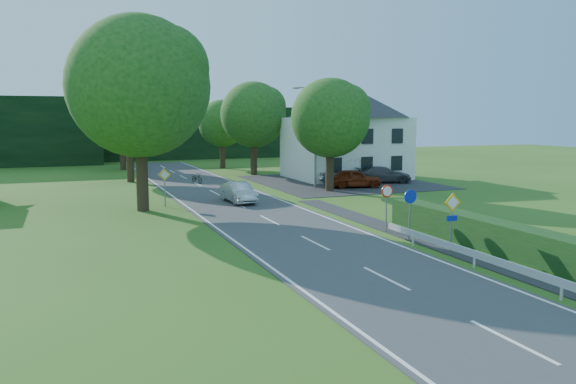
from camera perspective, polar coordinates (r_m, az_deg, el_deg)
name	(u,v)px	position (r m, az deg, el deg)	size (l,w,h in m)	color
ground	(511,343)	(15.69, 21.76, -14.02)	(160.00, 160.00, 0.00)	#2F5618
road	(258,215)	(32.63, -3.07, -2.31)	(7.00, 80.00, 0.04)	#3E3E41
parking_pad	(341,182)	(49.15, 5.37, 1.02)	(14.00, 16.00, 0.04)	black
line_edge_left	(203,218)	(31.76, -8.64, -2.62)	(0.12, 80.00, 0.01)	white
line_edge_right	(309,211)	(33.79, 2.16, -1.92)	(0.12, 80.00, 0.01)	white
line_centre	(258,214)	(32.63, -3.07, -2.27)	(0.12, 80.00, 0.01)	white
tree_main	(140,114)	(34.73, -14.82, 7.66)	(9.40, 9.40, 11.64)	#164615
tree_left_far	(129,133)	(50.76, -15.84, 5.81)	(7.00, 7.00, 8.58)	#164615
tree_right_far	(253,128)	(55.24, -3.53, 6.47)	(7.40, 7.40, 9.09)	#164615
tree_left_back	(122,132)	(62.75, -16.53, 5.84)	(6.60, 6.60, 8.07)	#164615
tree_right_back	(222,134)	(62.64, -6.69, 5.87)	(6.20, 6.20, 7.56)	#164615
tree_right_mid	(330,135)	(42.81, 4.30, 5.79)	(7.00, 7.00, 8.58)	#164615
treeline_right	(206,133)	(78.64, -8.32, 5.98)	(30.00, 5.00, 7.00)	black
house_white	(346,131)	(52.43, 5.89, 6.23)	(10.60, 8.40, 8.60)	white
streetlight	(314,132)	(44.43, 2.66, 6.09)	(2.03, 0.18, 8.00)	gray
sign_priority_right	(452,212)	(23.80, 16.33, -1.99)	(0.78, 0.09, 2.59)	gray
sign_roundabout	(410,205)	(26.22, 12.29, -1.27)	(0.64, 0.08, 2.37)	gray
sign_speed_limit	(387,197)	(27.86, 10.01, -0.49)	(0.64, 0.11, 2.37)	gray
sign_priority_left	(165,180)	(36.13, -12.42, 1.20)	(0.78, 0.09, 2.44)	gray
moving_car	(239,192)	(37.22, -5.05, -0.03)	(1.42, 4.06, 1.34)	silver
motorcycle	(197,178)	(48.55, -9.23, 1.43)	(0.59, 1.70, 0.90)	black
parked_car_red	(354,178)	(45.20, 6.70, 1.40)	(1.76, 4.37, 1.49)	maroon
parked_car_silver_a	(336,174)	(48.78, 4.92, 1.85)	(1.53, 4.39, 1.45)	#9E9DA1
parked_car_grey	(383,175)	(48.93, 9.65, 1.75)	(1.95, 4.79, 1.39)	#424145
parasol	(356,170)	(48.80, 6.97, 2.26)	(2.38, 2.43, 2.19)	#A4130D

